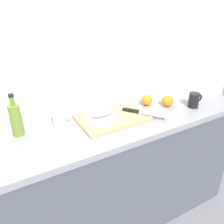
# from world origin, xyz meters

# --- Properties ---
(ground_plane) EXTENTS (12.00, 12.00, 0.00)m
(ground_plane) POSITION_xyz_m (0.00, 0.00, 0.00)
(ground_plane) COLOR slate
(back_wall) EXTENTS (3.20, 0.05, 2.50)m
(back_wall) POSITION_xyz_m (0.00, 0.33, 1.25)
(back_wall) COLOR white
(back_wall) RESTS_ON ground_plane
(kitchen_counter) EXTENTS (2.00, 0.60, 0.90)m
(kitchen_counter) POSITION_xyz_m (0.00, 0.00, 0.45)
(kitchen_counter) COLOR #4C5159
(kitchen_counter) RESTS_ON ground_plane
(cutting_board) EXTENTS (0.43, 0.28, 0.02)m
(cutting_board) POSITION_xyz_m (0.08, -0.02, 0.91)
(cutting_board) COLOR tan
(cutting_board) RESTS_ON kitchen_counter
(white_plate) EXTENTS (0.20, 0.20, 0.01)m
(white_plate) POSITION_xyz_m (0.02, -0.01, 0.93)
(white_plate) COLOR white
(white_plate) RESTS_ON cutting_board
(fish_fillet) EXTENTS (0.15, 0.06, 0.04)m
(fish_fillet) POSITION_xyz_m (0.02, -0.01, 0.95)
(fish_fillet) COLOR gray
(fish_fillet) RESTS_ON white_plate
(chef_knife) EXTENTS (0.21, 0.24, 0.02)m
(chef_knife) POSITION_xyz_m (0.25, -0.07, 0.93)
(chef_knife) COLOR silver
(chef_knife) RESTS_ON cutting_board
(olive_oil_bottle) EXTENTS (0.06, 0.06, 0.25)m
(olive_oil_bottle) POSITION_xyz_m (-0.47, 0.09, 1.00)
(olive_oil_bottle) COLOR olive
(olive_oil_bottle) RESTS_ON kitchen_counter
(coffee_mug_0) EXTENTS (0.11, 0.07, 0.10)m
(coffee_mug_0) POSITION_xyz_m (0.66, -0.15, 0.95)
(coffee_mug_0) COLOR black
(coffee_mug_0) RESTS_ON kitchen_counter
(coffee_mug_1) EXTENTS (0.12, 0.08, 0.11)m
(coffee_mug_1) POSITION_xyz_m (-0.23, 0.06, 0.95)
(coffee_mug_1) COLOR white
(coffee_mug_1) RESTS_ON kitchen_counter
(orange_0) EXTENTS (0.07, 0.07, 0.07)m
(orange_0) POSITION_xyz_m (0.39, 0.03, 0.94)
(orange_0) COLOR orange
(orange_0) RESTS_ON kitchen_counter
(orange_2) EXTENTS (0.08, 0.08, 0.08)m
(orange_2) POSITION_xyz_m (0.51, -0.05, 0.94)
(orange_2) COLOR orange
(orange_2) RESTS_ON kitchen_counter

